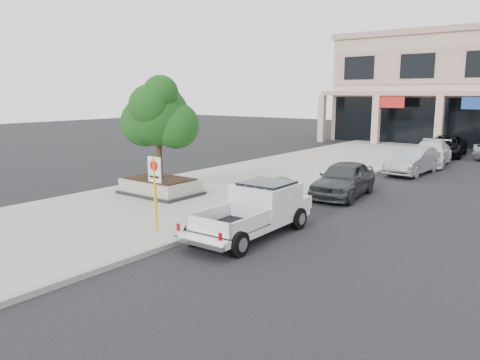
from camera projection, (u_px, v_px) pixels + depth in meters
name	position (u px, v px, depth m)	size (l,w,h in m)	color
ground	(252.00, 241.00, 13.85)	(120.00, 120.00, 0.00)	black
sidewalk	(233.00, 186.00, 21.80)	(8.00, 52.00, 0.15)	gray
curb	(307.00, 197.00, 19.44)	(0.20, 52.00, 0.15)	gray
planter	(161.00, 186.00, 19.59)	(3.20, 2.20, 0.68)	black
planter_tree	(163.00, 116.00, 19.09)	(2.90, 2.55, 4.00)	black
no_parking_sign	(155.00, 183.00, 14.17)	(0.55, 0.09, 2.30)	#E3B40B
hedge	(282.00, 188.00, 18.45)	(1.10, 0.99, 0.94)	#164D1A
pickup_truck	(250.00, 211.00, 14.20)	(1.84, 4.98, 1.57)	white
curb_car_a	(344.00, 179.00, 19.75)	(1.76, 4.38, 1.49)	#313336
curb_car_b	(412.00, 161.00, 25.22)	(1.54, 4.42, 1.46)	#94969B
curb_car_c	(430.00, 153.00, 28.39)	(2.04, 5.01, 1.45)	silver
curb_car_d	(445.00, 146.00, 32.48)	(2.35, 5.10, 1.42)	black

